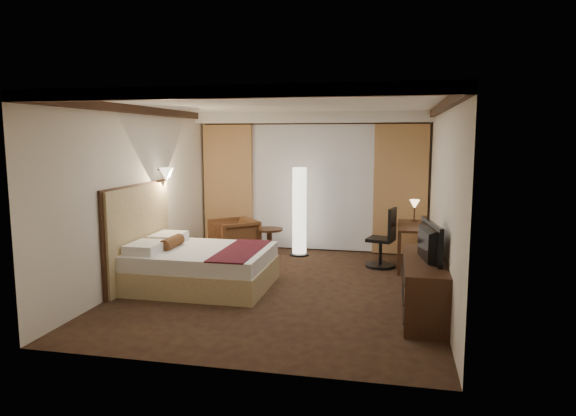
% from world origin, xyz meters
% --- Properties ---
extents(floor, '(4.50, 5.50, 0.01)m').
position_xyz_m(floor, '(0.00, 0.00, 0.00)').
color(floor, black).
rests_on(floor, ground).
extents(ceiling, '(4.50, 5.50, 0.01)m').
position_xyz_m(ceiling, '(0.00, 0.00, 2.70)').
color(ceiling, white).
rests_on(ceiling, back_wall).
extents(back_wall, '(4.50, 0.02, 2.70)m').
position_xyz_m(back_wall, '(0.00, 2.75, 1.35)').
color(back_wall, silver).
rests_on(back_wall, floor).
extents(left_wall, '(0.02, 5.50, 2.70)m').
position_xyz_m(left_wall, '(-2.25, 0.00, 1.35)').
color(left_wall, silver).
rests_on(left_wall, floor).
extents(right_wall, '(0.02, 5.50, 2.70)m').
position_xyz_m(right_wall, '(2.25, 0.00, 1.35)').
color(right_wall, silver).
rests_on(right_wall, floor).
extents(crown_molding, '(4.50, 5.50, 0.12)m').
position_xyz_m(crown_molding, '(0.00, 0.00, 2.64)').
color(crown_molding, black).
rests_on(crown_molding, ceiling).
extents(soffit, '(4.50, 0.50, 0.20)m').
position_xyz_m(soffit, '(0.00, 2.50, 2.60)').
color(soffit, white).
rests_on(soffit, ceiling).
extents(curtain_sheer, '(2.48, 0.04, 2.45)m').
position_xyz_m(curtain_sheer, '(0.00, 2.67, 1.25)').
color(curtain_sheer, silver).
rests_on(curtain_sheer, back_wall).
extents(curtain_left_drape, '(1.00, 0.14, 2.45)m').
position_xyz_m(curtain_left_drape, '(-1.70, 2.61, 1.25)').
color(curtain_left_drape, tan).
rests_on(curtain_left_drape, back_wall).
extents(curtain_right_drape, '(1.00, 0.14, 2.45)m').
position_xyz_m(curtain_right_drape, '(1.70, 2.61, 1.25)').
color(curtain_right_drape, tan).
rests_on(curtain_right_drape, back_wall).
extents(wall_sconce, '(0.24, 0.24, 0.24)m').
position_xyz_m(wall_sconce, '(-2.09, 0.59, 1.62)').
color(wall_sconce, white).
rests_on(wall_sconce, left_wall).
extents(bed, '(2.01, 1.57, 0.59)m').
position_xyz_m(bed, '(-1.19, -0.19, 0.29)').
color(bed, white).
rests_on(bed, floor).
extents(headboard, '(0.12, 1.87, 1.50)m').
position_xyz_m(headboard, '(-2.20, -0.19, 0.75)').
color(headboard, tan).
rests_on(headboard, floor).
extents(armchair, '(1.05, 1.05, 0.79)m').
position_xyz_m(armchair, '(-1.33, 1.77, 0.40)').
color(armchair, '#432A14').
rests_on(armchair, floor).
extents(side_table, '(0.50, 0.50, 0.55)m').
position_xyz_m(side_table, '(-0.66, 1.86, 0.27)').
color(side_table, black).
rests_on(side_table, floor).
extents(floor_lamp, '(0.35, 0.35, 1.68)m').
position_xyz_m(floor_lamp, '(-0.15, 2.15, 0.84)').
color(floor_lamp, white).
rests_on(floor_lamp, floor).
extents(desk, '(0.55, 1.18, 0.75)m').
position_xyz_m(desk, '(1.95, 1.61, 0.38)').
color(desk, black).
rests_on(desk, floor).
extents(desk_lamp, '(0.18, 0.18, 0.34)m').
position_xyz_m(desk_lamp, '(1.95, 2.05, 0.92)').
color(desk_lamp, '#FFD899').
rests_on(desk_lamp, desk).
extents(office_chair, '(0.61, 0.61, 1.05)m').
position_xyz_m(office_chair, '(1.39, 1.56, 0.52)').
color(office_chair, black).
rests_on(office_chair, floor).
extents(dresser, '(0.50, 1.83, 0.71)m').
position_xyz_m(dresser, '(2.00, -0.72, 0.35)').
color(dresser, black).
rests_on(dresser, floor).
extents(television, '(0.74, 1.10, 0.13)m').
position_xyz_m(television, '(1.97, -0.72, 1.00)').
color(television, black).
rests_on(television, dresser).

